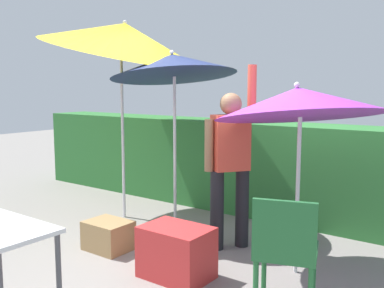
{
  "coord_description": "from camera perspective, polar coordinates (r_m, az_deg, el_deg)",
  "views": [
    {
      "loc": [
        2.51,
        -3.12,
        1.65
      ],
      "look_at": [
        0.0,
        0.3,
        1.1
      ],
      "focal_mm": 40.66,
      "sensor_mm": 36.0,
      "label": 1
    }
  ],
  "objects": [
    {
      "name": "ground_plane",
      "position": [
        4.33,
        -2.43,
        -15.02
      ],
      "size": [
        24.0,
        24.0,
        0.0
      ],
      "primitive_type": "plane",
      "color": "gray"
    },
    {
      "name": "hedge_row",
      "position": [
        5.76,
        9.8,
        -3.2
      ],
      "size": [
        8.0,
        0.7,
        1.2
      ],
      "primitive_type": "cube",
      "color": "#2D7033",
      "rests_on": "ground_plane"
    },
    {
      "name": "umbrella_rainbow",
      "position": [
        3.84,
        13.79,
        5.32
      ],
      "size": [
        1.5,
        1.48,
        1.81
      ],
      "color": "silver",
      "rests_on": "ground_plane"
    },
    {
      "name": "umbrella_orange",
      "position": [
        5.09,
        -2.5,
        10.23
      ],
      "size": [
        1.49,
        1.48,
        2.16
      ],
      "color": "silver",
      "rests_on": "ground_plane"
    },
    {
      "name": "umbrella_yellow",
      "position": [
        5.55,
        -9.04,
        13.6
      ],
      "size": [
        2.03,
        2.0,
        2.68
      ],
      "color": "silver",
      "rests_on": "ground_plane"
    },
    {
      "name": "person_vendor",
      "position": [
        4.43,
        5.04,
        -1.93
      ],
      "size": [
        0.39,
        0.5,
        1.88
      ],
      "color": "black",
      "rests_on": "ground_plane"
    },
    {
      "name": "chair_plastic",
      "position": [
        3.28,
        12.17,
        -13.16
      ],
      "size": [
        0.55,
        0.55,
        0.89
      ],
      "color": "#236633",
      "rests_on": "ground_plane"
    },
    {
      "name": "cooler_box",
      "position": [
        3.9,
        -2.05,
        -14.02
      ],
      "size": [
        0.6,
        0.42,
        0.45
      ],
      "primitive_type": "cube",
      "color": "red",
      "rests_on": "ground_plane"
    },
    {
      "name": "crate_cardboard",
      "position": [
        4.62,
        -10.92,
        -11.69
      ],
      "size": [
        0.45,
        0.36,
        0.3
      ],
      "primitive_type": "cube",
      "color": "#9E7A4C",
      "rests_on": "ground_plane"
    }
  ]
}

